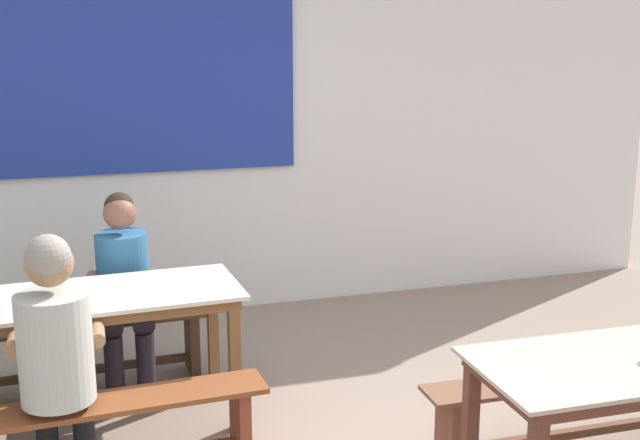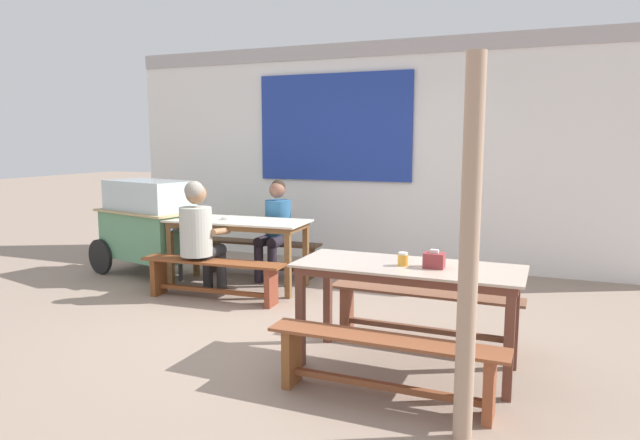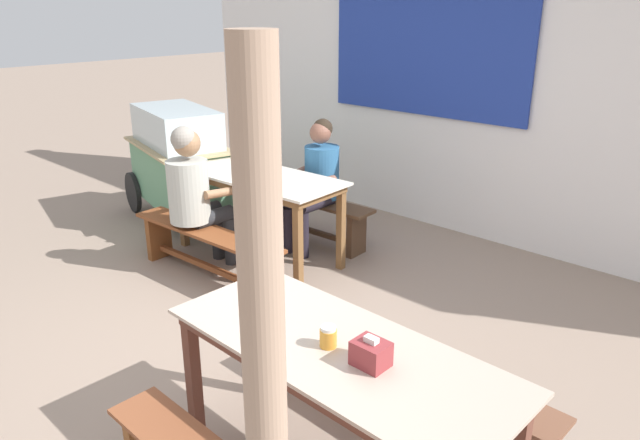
{
  "view_description": "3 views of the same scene",
  "coord_description": "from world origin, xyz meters",
  "px_view_note": "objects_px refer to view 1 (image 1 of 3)",
  "views": [
    {
      "loc": [
        -1.15,
        -3.09,
        2.11
      ],
      "look_at": [
        0.03,
        0.72,
        1.19
      ],
      "focal_mm": 44.78,
      "sensor_mm": 36.0,
      "label": 1
    },
    {
      "loc": [
        2.05,
        -4.37,
        1.67
      ],
      "look_at": [
        0.15,
        0.43,
        0.93
      ],
      "focal_mm": 31.31,
      "sensor_mm": 36.0,
      "label": 2
    },
    {
      "loc": [
        2.64,
        -2.14,
        2.18
      ],
      "look_at": [
        0.37,
        0.31,
        0.94
      ],
      "focal_mm": 33.35,
      "sensor_mm": 36.0,
      "label": 3
    }
  ],
  "objects_px": {
    "bench_far_back": "(85,341)",
    "person_left_back_turned": "(56,344)",
    "dining_table_far": "(88,309)",
    "bench_far_front": "(103,429)",
    "soup_bowl": "(63,294)",
    "bench_near_back": "(571,403)",
    "person_center_facing": "(124,281)"
  },
  "relations": [
    {
      "from": "bench_far_back",
      "to": "person_left_back_turned",
      "type": "height_order",
      "value": "person_left_back_turned"
    },
    {
      "from": "dining_table_far",
      "to": "bench_far_front",
      "type": "distance_m",
      "value": 0.72
    },
    {
      "from": "dining_table_far",
      "to": "bench_far_back",
      "type": "xyz_separation_m",
      "value": [
        -0.03,
        0.59,
        -0.4
      ]
    },
    {
      "from": "person_left_back_turned",
      "to": "soup_bowl",
      "type": "height_order",
      "value": "person_left_back_turned"
    },
    {
      "from": "bench_far_front",
      "to": "soup_bowl",
      "type": "relative_size",
      "value": 11.71
    },
    {
      "from": "bench_far_front",
      "to": "bench_near_back",
      "type": "distance_m",
      "value": 2.34
    },
    {
      "from": "bench_far_back",
      "to": "soup_bowl",
      "type": "xyz_separation_m",
      "value": [
        -0.09,
        -0.61,
        0.5
      ]
    },
    {
      "from": "bench_far_front",
      "to": "person_center_facing",
      "type": "height_order",
      "value": "person_center_facing"
    },
    {
      "from": "person_center_facing",
      "to": "soup_bowl",
      "type": "relative_size",
      "value": 8.82
    },
    {
      "from": "person_left_back_turned",
      "to": "dining_table_far",
      "type": "bearing_deg",
      "value": 73.84
    },
    {
      "from": "bench_far_back",
      "to": "bench_far_front",
      "type": "xyz_separation_m",
      "value": [
        0.05,
        -1.18,
        -0.0
      ]
    },
    {
      "from": "dining_table_far",
      "to": "person_center_facing",
      "type": "xyz_separation_m",
      "value": [
        0.22,
        0.53,
        -0.02
      ]
    },
    {
      "from": "dining_table_far",
      "to": "person_center_facing",
      "type": "bearing_deg",
      "value": 67.63
    },
    {
      "from": "dining_table_far",
      "to": "person_left_back_turned",
      "type": "height_order",
      "value": "person_left_back_turned"
    },
    {
      "from": "dining_table_far",
      "to": "bench_near_back",
      "type": "relative_size",
      "value": 1.02
    },
    {
      "from": "dining_table_far",
      "to": "soup_bowl",
      "type": "xyz_separation_m",
      "value": [
        -0.12,
        -0.02,
        0.1
      ]
    },
    {
      "from": "bench_far_back",
      "to": "bench_far_front",
      "type": "height_order",
      "value": "same"
    },
    {
      "from": "person_left_back_turned",
      "to": "soup_bowl",
      "type": "bearing_deg",
      "value": 85.89
    },
    {
      "from": "person_left_back_turned",
      "to": "soup_bowl",
      "type": "xyz_separation_m",
      "value": [
        0.04,
        0.52,
        0.08
      ]
    },
    {
      "from": "dining_table_far",
      "to": "bench_far_front",
      "type": "xyz_separation_m",
      "value": [
        0.03,
        -0.59,
        -0.41
      ]
    },
    {
      "from": "person_center_facing",
      "to": "soup_bowl",
      "type": "bearing_deg",
      "value": -121.36
    },
    {
      "from": "dining_table_far",
      "to": "bench_far_back",
      "type": "height_order",
      "value": "dining_table_far"
    },
    {
      "from": "soup_bowl",
      "to": "bench_far_back",
      "type": "bearing_deg",
      "value": 81.48
    },
    {
      "from": "bench_far_back",
      "to": "bench_near_back",
      "type": "distance_m",
      "value": 2.84
    },
    {
      "from": "bench_far_back",
      "to": "person_left_back_turned",
      "type": "relative_size",
      "value": 1.24
    },
    {
      "from": "soup_bowl",
      "to": "dining_table_far",
      "type": "bearing_deg",
      "value": 11.45
    },
    {
      "from": "bench_far_front",
      "to": "person_left_back_turned",
      "type": "bearing_deg",
      "value": 164.58
    },
    {
      "from": "bench_far_back",
      "to": "bench_far_front",
      "type": "distance_m",
      "value": 1.18
    },
    {
      "from": "bench_far_front",
      "to": "person_center_facing",
      "type": "distance_m",
      "value": 1.2
    },
    {
      "from": "bench_near_back",
      "to": "person_center_facing",
      "type": "xyz_separation_m",
      "value": [
        -2.12,
        1.52,
        0.4
      ]
    },
    {
      "from": "soup_bowl",
      "to": "person_center_facing",
      "type": "bearing_deg",
      "value": 58.64
    },
    {
      "from": "person_center_facing",
      "to": "person_left_back_turned",
      "type": "xyz_separation_m",
      "value": [
        -0.37,
        -1.07,
        0.04
      ]
    }
  ]
}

